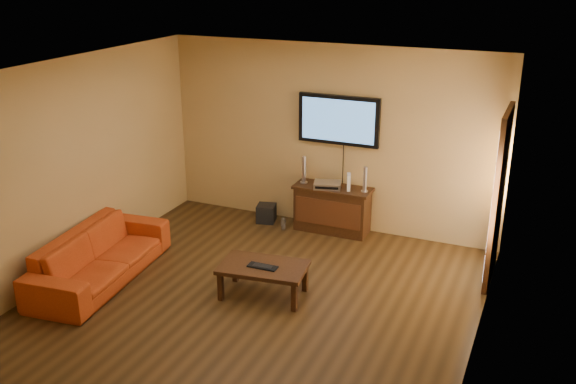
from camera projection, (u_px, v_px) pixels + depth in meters
The scene contains 14 objects.
ground_plane at pixel (256, 300), 7.59m from camera, with size 5.00×5.00×0.00m, color #31200D.
room_walls at pixel (277, 149), 7.55m from camera, with size 5.00×5.00×5.00m.
french_door at pixel (498, 199), 7.78m from camera, with size 0.07×1.02×2.22m.
media_console at pixel (332, 209), 9.38m from camera, with size 1.13×0.43×0.68m.
television at pixel (339, 120), 9.09m from camera, with size 1.20×0.08×0.71m.
coffee_table at pixel (263, 269), 7.57m from camera, with size 1.09×0.74×0.40m.
sofa at pixel (99, 248), 7.95m from camera, with size 2.14×0.63×0.84m, color #BA4014.
speaker_left at pixel (304, 171), 9.38m from camera, with size 0.11×0.11×0.41m.
speaker_right at pixel (365, 180), 9.03m from camera, with size 0.10×0.10×0.37m.
av_receiver at pixel (327, 185), 9.23m from camera, with size 0.39×0.28×0.09m, color silver.
game_console at pixel (349, 182), 9.12m from camera, with size 0.05×0.17×0.23m, color white.
subwoofer at pixel (266, 213), 9.78m from camera, with size 0.27×0.27×0.27m, color black.
bottle at pixel (283, 224), 9.50m from camera, with size 0.07×0.07×0.20m.
keyboard at pixel (263, 266), 7.51m from camera, with size 0.36×0.14×0.02m.
Camera 1 is at (3.00, -5.98, 3.83)m, focal length 40.00 mm.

